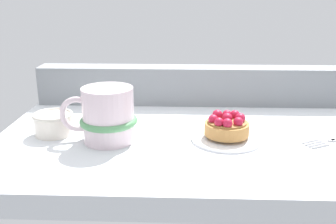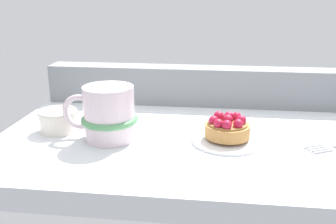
{
  "view_description": "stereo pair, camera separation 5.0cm",
  "coord_description": "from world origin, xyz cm",
  "px_view_note": "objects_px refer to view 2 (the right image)",
  "views": [
    {
      "loc": [
        -2.53,
        -61.84,
        23.95
      ],
      "look_at": [
        -4.84,
        -3.22,
        4.91
      ],
      "focal_mm": 40.88,
      "sensor_mm": 36.0,
      "label": 1
    },
    {
      "loc": [
        2.46,
        -61.43,
        23.95
      ],
      "look_at": [
        -4.84,
        -3.22,
        4.91
      ],
      "focal_mm": 40.88,
      "sensor_mm": 36.0,
      "label": 2
    }
  ],
  "objects_px": {
    "sugar_bowl": "(58,120)",
    "dessert_plate": "(227,139)",
    "raspberry_tart": "(227,127)",
    "coffee_mug": "(108,114)"
  },
  "relations": [
    {
      "from": "dessert_plate",
      "to": "sugar_bowl",
      "type": "bearing_deg",
      "value": 177.1
    },
    {
      "from": "raspberry_tart",
      "to": "sugar_bowl",
      "type": "xyz_separation_m",
      "value": [
        -0.29,
        0.01,
        -0.0
      ]
    },
    {
      "from": "sugar_bowl",
      "to": "dessert_plate",
      "type": "bearing_deg",
      "value": -2.9
    },
    {
      "from": "raspberry_tart",
      "to": "coffee_mug",
      "type": "bearing_deg",
      "value": -176.88
    },
    {
      "from": "raspberry_tart",
      "to": "sugar_bowl",
      "type": "bearing_deg",
      "value": 177.12
    },
    {
      "from": "raspberry_tart",
      "to": "sugar_bowl",
      "type": "distance_m",
      "value": 0.29
    },
    {
      "from": "raspberry_tart",
      "to": "coffee_mug",
      "type": "distance_m",
      "value": 0.2
    },
    {
      "from": "dessert_plate",
      "to": "raspberry_tart",
      "type": "relative_size",
      "value": 1.59
    },
    {
      "from": "raspberry_tart",
      "to": "coffee_mug",
      "type": "height_order",
      "value": "coffee_mug"
    },
    {
      "from": "raspberry_tart",
      "to": "sugar_bowl",
      "type": "relative_size",
      "value": 1.07
    }
  ]
}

